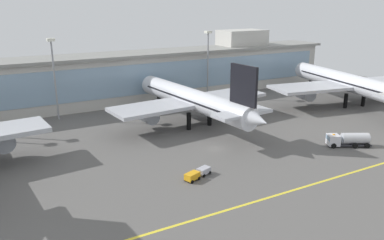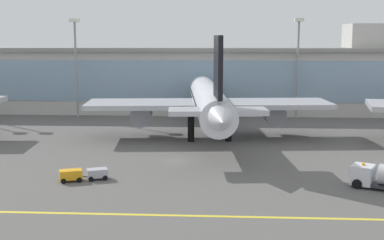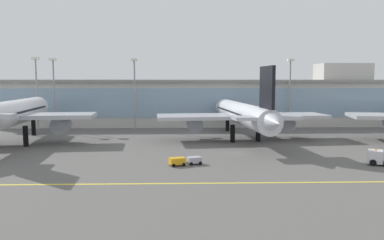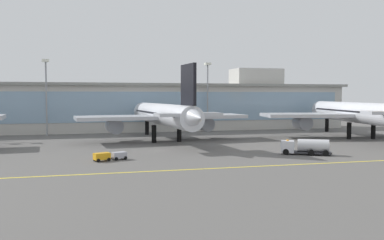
{
  "view_description": "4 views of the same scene",
  "coord_description": "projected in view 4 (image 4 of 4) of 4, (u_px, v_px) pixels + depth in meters",
  "views": [
    {
      "loc": [
        -41.1,
        -63.6,
        29.19
      ],
      "look_at": [
        -1.38,
        7.85,
        4.29
      ],
      "focal_mm": 36.28,
      "sensor_mm": 36.0,
      "label": 1
    },
    {
      "loc": [
        6.15,
        -69.26,
        16.91
      ],
      "look_at": [
        1.33,
        11.69,
        3.91
      ],
      "focal_mm": 48.27,
      "sensor_mm": 36.0,
      "label": 2
    },
    {
      "loc": [
        -11.13,
        -74.19,
        14.37
      ],
      "look_at": [
        -8.77,
        4.63,
        6.21
      ],
      "focal_mm": 35.58,
      "sensor_mm": 36.0,
      "label": 3
    },
    {
      "loc": [
        -14.21,
        -80.32,
        10.93
      ],
      "look_at": [
        9.27,
        10.29,
        5.37
      ],
      "focal_mm": 38.41,
      "sensor_mm": 36.0,
      "label": 4
    }
  ],
  "objects": [
    {
      "name": "baggage_tug_near",
      "position": [
        110.0,
        156.0,
        69.13
      ],
      "size": [
        5.77,
        3.47,
        1.4
      ],
      "rotation": [
        0.0,
        0.0,
        3.49
      ],
      "color": "black",
      "rests_on": "ground"
    },
    {
      "name": "airliner_far_right",
      "position": [
        356.0,
        113.0,
        106.29
      ],
      "size": [
        48.84,
        55.11,
        17.63
      ],
      "rotation": [
        0.0,
        0.0,
        1.39
      ],
      "color": "black",
      "rests_on": "ground"
    },
    {
      "name": "apron_light_mast_centre",
      "position": [
        46.0,
        85.0,
        110.98
      ],
      "size": [
        1.8,
        1.8,
        20.74
      ],
      "color": "gray",
      "rests_on": "ground"
    },
    {
      "name": "terminal_building",
      "position": [
        138.0,
        106.0,
        127.28
      ],
      "size": [
        142.02,
        14.0,
        19.89
      ],
      "color": "beige",
      "rests_on": "ground"
    },
    {
      "name": "ground_plane",
      "position": [
        160.0,
        150.0,
        81.82
      ],
      "size": [
        194.62,
        194.62,
        0.0
      ],
      "primitive_type": "plane",
      "color": "#5B5956"
    },
    {
      "name": "apron_light_mast_west",
      "position": [
        208.0,
        86.0,
        124.26
      ],
      "size": [
        1.8,
        1.8,
        20.86
      ],
      "color": "gray",
      "rests_on": "ground"
    },
    {
      "name": "taxiway_centreline_stripe",
      "position": [
        186.0,
        170.0,
        60.56
      ],
      "size": [
        155.7,
        0.5,
        0.01
      ],
      "primitive_type": "cube",
      "color": "yellow",
      "rests_on": "ground"
    },
    {
      "name": "airliner_near_right",
      "position": [
        163.0,
        115.0,
        98.87
      ],
      "size": [
        41.72,
        51.2,
        17.19
      ],
      "rotation": [
        0.0,
        0.0,
        1.66
      ],
      "color": "black",
      "rests_on": "ground"
    },
    {
      "name": "fuel_tanker_truck",
      "position": [
        304.0,
        146.0,
        76.08
      ],
      "size": [
        9.1,
        6.48,
        2.9
      ],
      "rotation": [
        0.0,
        0.0,
        2.64
      ],
      "color": "black",
      "rests_on": "ground"
    }
  ]
}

